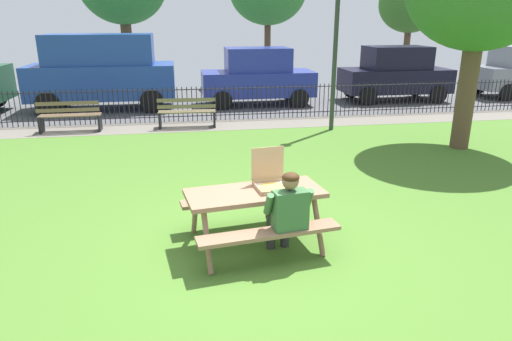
# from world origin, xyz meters

# --- Properties ---
(ground) EXTENTS (28.00, 12.32, 0.02)m
(ground) POSITION_xyz_m (0.00, 2.16, -0.01)
(ground) COLOR #4A782A
(cobblestone_walkway) EXTENTS (28.00, 1.40, 0.01)m
(cobblestone_walkway) POSITION_xyz_m (0.00, 7.62, -0.00)
(cobblestone_walkway) COLOR slate
(street_asphalt) EXTENTS (28.00, 6.90, 0.01)m
(street_asphalt) POSITION_xyz_m (0.00, 11.77, -0.01)
(street_asphalt) COLOR #515154
(picnic_table_foreground) EXTENTS (1.99, 1.71, 0.79)m
(picnic_table_foreground) POSITION_xyz_m (-0.01, 0.23, 0.60)
(picnic_table_foreground) COLOR #8E684F
(picnic_table_foreground) RESTS_ON ground
(pizza_box_open) EXTENTS (0.51, 0.52, 0.51)m
(pizza_box_open) POSITION_xyz_m (0.23, 0.35, 0.87)
(pizza_box_open) COLOR tan
(pizza_box_open) RESTS_ON picnic_table_foreground
(adult_at_table) EXTENTS (0.63, 0.63, 1.19)m
(adult_at_table) POSITION_xyz_m (0.32, -0.23, 0.66)
(adult_at_table) COLOR #303030
(adult_at_table) RESTS_ON ground
(iron_fence_streetside) EXTENTS (21.52, 0.03, 1.03)m
(iron_fence_streetside) POSITION_xyz_m (0.00, 8.32, 0.52)
(iron_fence_streetside) COLOR black
(iron_fence_streetside) RESTS_ON ground
(park_bench_left) EXTENTS (1.60, 0.47, 0.85)m
(park_bench_left) POSITION_xyz_m (-3.87, 7.48, 0.42)
(park_bench_left) COLOR brown
(park_bench_left) RESTS_ON ground
(park_bench_center) EXTENTS (1.62, 0.52, 0.85)m
(park_bench_center) POSITION_xyz_m (-0.74, 7.48, 0.42)
(park_bench_center) COLOR #706344
(park_bench_center) RESTS_ON ground
(lamp_post_walkway) EXTENTS (0.28, 0.28, 4.75)m
(lamp_post_walkway) POSITION_xyz_m (3.19, 6.55, 2.84)
(lamp_post_walkway) COLOR #2D382D
(lamp_post_walkway) RESTS_ON ground
(parked_car_center) EXTENTS (4.71, 2.08, 2.46)m
(parked_car_center) POSITION_xyz_m (-3.41, 10.73, 1.31)
(parked_car_center) COLOR navy
(parked_car_center) RESTS_ON ground
(parked_car_right) EXTENTS (3.91, 1.85, 1.98)m
(parked_car_right) POSITION_xyz_m (1.83, 10.73, 1.01)
(parked_car_right) COLOR navy
(parked_car_right) RESTS_ON ground
(parked_car_far_right) EXTENTS (3.93, 1.88, 1.98)m
(parked_car_far_right) POSITION_xyz_m (7.00, 10.73, 1.01)
(parked_car_far_right) COLOR black
(parked_car_far_right) RESTS_ON ground
(far_tree_midright) EXTENTS (2.94, 2.94, 4.93)m
(far_tree_midright) POSITION_xyz_m (10.00, 15.89, 3.58)
(far_tree_midright) COLOR brown
(far_tree_midright) RESTS_ON ground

